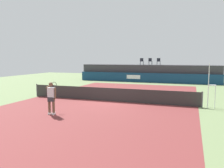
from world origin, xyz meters
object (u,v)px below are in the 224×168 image
(umpire_chair, at_px, (210,82))
(spectator_chair_center, at_px, (159,61))
(spectator_chair_far_left, at_px, (142,61))
(net_post_far, at_px, (202,99))
(tennis_player, at_px, (51,97))
(net_post_near, at_px, (37,90))
(tennis_ball, at_px, (116,85))
(spectator_chair_left, at_px, (150,61))

(umpire_chair, bearing_deg, spectator_chair_center, 109.31)
(spectator_chair_far_left, relative_size, spectator_chair_center, 1.00)
(net_post_far, height_order, tennis_player, tennis_player)
(spectator_chair_far_left, height_order, net_post_near, spectator_chair_far_left)
(spectator_chair_center, relative_size, umpire_chair, 0.32)
(spectator_chair_center, distance_m, umpire_chair, 15.98)
(spectator_chair_far_left, relative_size, tennis_ball, 13.06)
(net_post_far, bearing_deg, spectator_chair_center, 107.84)
(tennis_player, relative_size, tennis_ball, 26.03)
(spectator_chair_far_left, relative_size, net_post_near, 0.89)
(tennis_player, bearing_deg, spectator_chair_center, 81.43)
(net_post_far, distance_m, tennis_player, 9.12)
(spectator_chair_center, relative_size, net_post_near, 0.89)
(net_post_far, relative_size, tennis_ball, 14.71)
(tennis_player, bearing_deg, tennis_ball, 94.11)
(net_post_far, height_order, tennis_ball, net_post_far)
(spectator_chair_left, xyz_separation_m, tennis_player, (-1.88, -19.79, -1.73))
(spectator_chair_center, relative_size, tennis_player, 0.50)
(spectator_chair_far_left, height_order, spectator_chair_center, same)
(spectator_chair_left, distance_m, umpire_chair, 16.44)
(spectator_chair_center, height_order, tennis_ball, spectator_chair_center)
(spectator_chair_center, distance_m, net_post_far, 15.97)
(spectator_chair_far_left, xyz_separation_m, net_post_near, (-5.34, -14.97, -2.19))
(spectator_chair_left, height_order, umpire_chair, spectator_chair_left)
(spectator_chair_far_left, distance_m, net_post_far, 16.69)
(spectator_chair_far_left, xyz_separation_m, net_post_far, (7.06, -14.97, -2.19))
(spectator_chair_left, distance_m, tennis_ball, 6.98)
(spectator_chair_far_left, bearing_deg, spectator_chair_center, 2.39)
(net_post_far, xyz_separation_m, tennis_ball, (-8.83, 9.35, -0.46))
(spectator_chair_left, relative_size, tennis_player, 0.50)
(tennis_player, bearing_deg, spectator_chair_left, 84.59)
(spectator_chair_center, bearing_deg, tennis_ball, -124.88)
(spectator_chair_far_left, distance_m, umpire_chair, 16.76)
(spectator_chair_left, height_order, tennis_player, spectator_chair_left)
(net_post_near, distance_m, tennis_player, 6.55)
(spectator_chair_center, xyz_separation_m, tennis_ball, (-3.98, -5.71, -2.66))
(spectator_chair_center, bearing_deg, spectator_chair_left, 176.43)
(umpire_chair, distance_m, tennis_player, 9.50)
(spectator_chair_center, xyz_separation_m, tennis_player, (-2.97, -19.72, -1.73))
(tennis_ball, bearing_deg, spectator_chair_far_left, 72.56)
(net_post_near, distance_m, tennis_ball, 10.02)
(umpire_chair, height_order, tennis_ball, umpire_chair)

